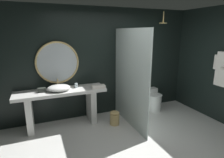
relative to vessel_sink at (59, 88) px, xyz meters
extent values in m
plane|color=silver|center=(1.13, -1.52, -0.89)|extent=(5.76, 5.76, 0.00)
cube|color=black|center=(1.13, 0.38, 0.41)|extent=(4.80, 0.10, 2.60)
cube|color=black|center=(3.48, -0.76, 0.41)|extent=(0.10, 2.47, 2.60)
cube|color=silver|center=(0.04, 0.04, -0.10)|extent=(1.90, 0.55, 0.07)
cube|color=silver|center=(-0.62, 0.04, -0.51)|extent=(0.13, 0.46, 0.76)
cube|color=silver|center=(0.70, 0.04, -0.51)|extent=(0.13, 0.46, 0.76)
ellipsoid|color=white|center=(0.00, 0.00, 0.00)|extent=(0.48, 0.39, 0.13)
cylinder|color=tan|center=(0.00, 0.18, 0.04)|extent=(0.02, 0.02, 0.22)
cylinder|color=tan|center=(0.00, 0.13, 0.14)|extent=(0.02, 0.10, 0.02)
cylinder|color=silver|center=(0.38, 0.09, -0.01)|extent=(0.06, 0.06, 0.10)
cube|color=#282D28|center=(-0.34, 0.05, -0.02)|extent=(0.16, 0.10, 0.09)
torus|color=tan|center=(0.04, 0.29, 0.49)|extent=(0.94, 0.04, 0.94)
cylinder|color=#B2BCC1|center=(0.04, 0.30, 0.49)|extent=(0.87, 0.01, 0.87)
cube|color=silver|center=(1.45, -0.44, 0.16)|extent=(0.02, 1.54, 2.11)
cylinder|color=tan|center=(2.52, -0.05, 1.48)|extent=(0.02, 0.02, 0.25)
cylinder|color=tan|center=(2.52, -0.05, 1.34)|extent=(0.19, 0.19, 0.02)
cube|color=silver|center=(3.34, -1.17, 0.36)|extent=(0.12, 0.34, 0.75)
cylinder|color=silver|center=(3.34, -0.97, 0.49)|extent=(0.13, 0.13, 0.32)
sphere|color=silver|center=(3.27, -1.17, 0.40)|extent=(0.07, 0.07, 0.07)
cylinder|color=white|center=(2.41, -0.04, -0.68)|extent=(0.35, 0.35, 0.43)
ellipsoid|color=white|center=(2.41, -0.04, -0.45)|extent=(0.37, 0.40, 0.02)
cube|color=white|center=(2.41, 0.23, -0.52)|extent=(0.42, 0.19, 0.32)
cylinder|color=tan|center=(1.13, -0.36, -0.76)|extent=(0.21, 0.21, 0.26)
ellipsoid|color=tan|center=(1.13, -0.36, -0.61)|extent=(0.21, 0.21, 0.06)
cube|color=silver|center=(0.83, -0.14, -0.03)|extent=(0.31, 0.16, 0.07)
camera|label=1|loc=(-0.38, -3.91, 1.15)|focal=29.99mm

